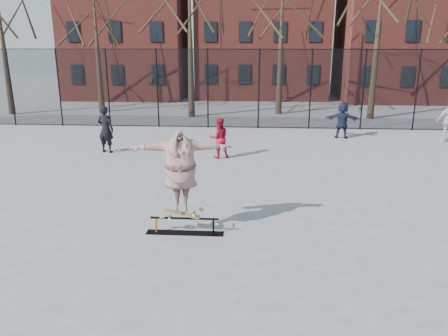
# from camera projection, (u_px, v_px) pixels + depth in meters

# --- Properties ---
(ground) EXTENTS (100.00, 100.00, 0.00)m
(ground) POSITION_uv_depth(u_px,v_px,m) (211.00, 233.00, 10.25)
(ground) COLOR slate
(skate_rail) EXTENTS (1.82, 0.28, 0.40)m
(skate_rail) POSITION_uv_depth(u_px,v_px,m) (185.00, 227.00, 10.18)
(skate_rail) COLOR black
(skate_rail) RESTS_ON ground
(skateboard) EXTENTS (0.89, 0.21, 0.11)m
(skateboard) POSITION_uv_depth(u_px,v_px,m) (182.00, 215.00, 10.10)
(skateboard) COLOR olive
(skateboard) RESTS_ON skate_rail
(skater) EXTENTS (2.38, 1.01, 1.88)m
(skater) POSITION_uv_depth(u_px,v_px,m) (181.00, 174.00, 9.82)
(skater) COLOR #50378A
(skater) RESTS_ON skateboard
(bystander_black) EXTENTS (0.79, 0.63, 1.89)m
(bystander_black) POSITION_uv_depth(u_px,v_px,m) (106.00, 129.00, 17.46)
(bystander_black) COLOR black
(bystander_black) RESTS_ON ground
(bystander_red) EXTENTS (0.89, 0.78, 1.55)m
(bystander_red) POSITION_uv_depth(u_px,v_px,m) (219.00, 138.00, 16.66)
(bystander_red) COLOR #A60E26
(bystander_red) RESTS_ON ground
(bystander_navy) EXTENTS (1.63, 0.85, 1.68)m
(bystander_navy) POSITION_uv_depth(u_px,v_px,m) (342.00, 120.00, 20.10)
(bystander_navy) COLOR #1B1E36
(bystander_navy) RESTS_ON ground
(fence) EXTENTS (34.03, 0.07, 4.00)m
(fence) POSITION_uv_depth(u_px,v_px,m) (235.00, 88.00, 22.13)
(fence) COLOR black
(fence) RESTS_ON ground
(rowhouses) EXTENTS (29.00, 7.00, 13.00)m
(rowhouses) POSITION_uv_depth(u_px,v_px,m) (252.00, 18.00, 33.42)
(rowhouses) COLOR maroon
(rowhouses) RESTS_ON ground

